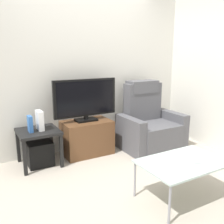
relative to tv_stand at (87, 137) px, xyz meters
The scene contains 12 objects.
ground_plane 0.88m from the tv_stand, 86.26° to the right, with size 6.40×6.40×0.00m, color #B2A899.
wall_back 1.08m from the tv_stand, 79.41° to the left, with size 6.40×0.06×2.60m, color silver.
wall_side 2.35m from the tv_stand, 23.40° to the right, with size 0.06×4.48×2.60m, color silver.
tv_stand is the anchor object (origin of this frame).
television 0.59m from the tv_stand, 90.00° to the left, with size 0.98×0.20×0.63m.
recliner_armchair 1.05m from the tv_stand, 12.71° to the right, with size 0.98×0.78×1.08m.
side_table 0.75m from the tv_stand, behind, with size 0.54×0.54×0.50m.
subwoofer_box 0.74m from the tv_stand, behind, with size 0.33×0.33×0.33m, color black.
book_upright 0.91m from the tv_stand, behind, with size 0.05×0.13×0.22m, color #3366B2.
game_console 0.79m from the tv_stand, behind, with size 0.07×0.20×0.26m, color white.
coffee_table 1.67m from the tv_stand, 77.00° to the right, with size 0.90×0.60×0.42m.
cell_phone 1.76m from the tv_stand, 73.39° to the right, with size 0.07×0.15×0.01m, color #B7B7BC.
Camera 1 is at (-1.51, -2.51, 1.50)m, focal length 39.88 mm.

